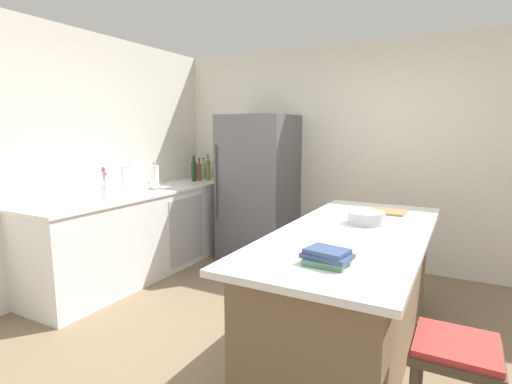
# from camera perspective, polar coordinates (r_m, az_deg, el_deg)

# --- Properties ---
(ground_plane) EXTENTS (7.20, 7.20, 0.00)m
(ground_plane) POSITION_cam_1_polar(r_m,az_deg,el_deg) (3.11, 4.12, -22.07)
(ground_plane) COLOR #7A664C
(wall_rear) EXTENTS (6.00, 0.10, 2.60)m
(wall_rear) POSITION_cam_1_polar(r_m,az_deg,el_deg) (4.82, 15.36, 5.05)
(wall_rear) COLOR silver
(wall_rear) RESTS_ON ground_plane
(wall_left) EXTENTS (0.10, 6.00, 2.60)m
(wall_left) POSITION_cam_1_polar(r_m,az_deg,el_deg) (4.30, -27.08, 3.96)
(wall_left) COLOR silver
(wall_left) RESTS_ON ground_plane
(counter_run_left) EXTENTS (0.69, 2.71, 0.94)m
(counter_run_left) POSITION_cam_1_polar(r_m,az_deg,el_deg) (4.63, -15.85, -5.57)
(counter_run_left) COLOR white
(counter_run_left) RESTS_ON ground_plane
(kitchen_island) EXTENTS (0.97, 2.30, 0.90)m
(kitchen_island) POSITION_cam_1_polar(r_m,az_deg,el_deg) (2.99, 13.64, -13.77)
(kitchen_island) COLOR #7A6047
(kitchen_island) RESTS_ON ground_plane
(refrigerator) EXTENTS (0.83, 0.78, 1.78)m
(refrigerator) POSITION_cam_1_polar(r_m,az_deg,el_deg) (4.87, 0.38, 0.58)
(refrigerator) COLOR #56565B
(refrigerator) RESTS_ON ground_plane
(bar_stool) EXTENTS (0.36, 0.36, 0.69)m
(bar_stool) POSITION_cam_1_polar(r_m,az_deg,el_deg) (2.09, 26.86, -21.91)
(bar_stool) COLOR #473828
(bar_stool) RESTS_ON ground_plane
(sink_faucet) EXTENTS (0.15, 0.05, 0.30)m
(sink_faucet) POSITION_cam_1_polar(r_m,az_deg,el_deg) (4.39, -18.68, 1.82)
(sink_faucet) COLOR silver
(sink_faucet) RESTS_ON counter_run_left
(flower_vase) EXTENTS (0.08, 0.08, 0.32)m
(flower_vase) POSITION_cam_1_polar(r_m,az_deg,el_deg) (4.10, -21.08, 0.47)
(flower_vase) COLOR silver
(flower_vase) RESTS_ON counter_run_left
(paper_towel_roll) EXTENTS (0.14, 0.14, 0.31)m
(paper_towel_roll) POSITION_cam_1_polar(r_m,az_deg,el_deg) (4.62, -14.57, 2.04)
(paper_towel_roll) COLOR gray
(paper_towel_roll) RESTS_ON counter_run_left
(gin_bottle) EXTENTS (0.07, 0.07, 0.29)m
(gin_bottle) POSITION_cam_1_polar(r_m,az_deg,el_deg) (5.50, -7.62, 3.09)
(gin_bottle) COLOR #8CB79E
(gin_bottle) RESTS_ON counter_run_left
(olive_oil_bottle) EXTENTS (0.06, 0.06, 0.34)m
(olive_oil_bottle) POSITION_cam_1_polar(r_m,az_deg,el_deg) (5.35, -6.99, 3.22)
(olive_oil_bottle) COLOR olive
(olive_oil_bottle) RESTS_ON counter_run_left
(vinegar_bottle) EXTENTS (0.06, 0.06, 0.30)m
(vinegar_bottle) POSITION_cam_1_polar(r_m,az_deg,el_deg) (5.31, -8.19, 2.91)
(vinegar_bottle) COLOR #994C23
(vinegar_bottle) RESTS_ON counter_run_left
(wine_bottle) EXTENTS (0.07, 0.07, 0.33)m
(wine_bottle) POSITION_cam_1_polar(r_m,az_deg,el_deg) (5.25, -8.99, 3.08)
(wine_bottle) COLOR #19381E
(wine_bottle) RESTS_ON counter_run_left
(cookbook_stack) EXTENTS (0.27, 0.20, 0.08)m
(cookbook_stack) POSITION_cam_1_polar(r_m,az_deg,el_deg) (2.12, 10.27, -9.24)
(cookbook_stack) COLOR #4C7F60
(cookbook_stack) RESTS_ON kitchen_island
(mixing_bowl) EXTENTS (0.28, 0.28, 0.09)m
(mixing_bowl) POSITION_cam_1_polar(r_m,az_deg,el_deg) (3.07, 15.66, -3.61)
(mixing_bowl) COLOR #B2B5BA
(mixing_bowl) RESTS_ON kitchen_island
(cutting_board) EXTENTS (0.30, 0.25, 0.02)m
(cutting_board) POSITION_cam_1_polar(r_m,az_deg,el_deg) (3.54, 18.53, -2.72)
(cutting_board) COLOR #9E7042
(cutting_board) RESTS_ON kitchen_island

